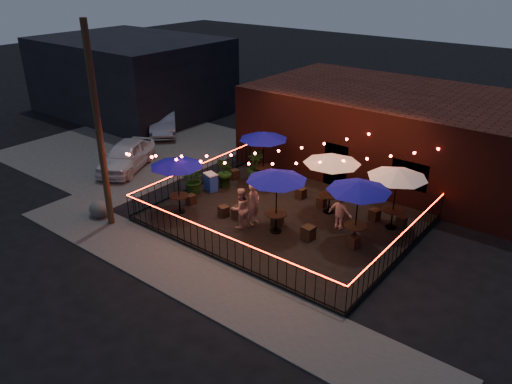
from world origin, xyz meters
TOP-DOWN VIEW (x-y plane):
  - ground at (0.00, 0.00)m, footprint 110.00×110.00m
  - patio at (0.00, 2.00)m, footprint 10.00×8.00m
  - sidewalk at (0.00, -3.25)m, footprint 18.00×2.50m
  - parking_lot at (-12.00, 4.00)m, footprint 11.00×12.00m
  - brick_building at (1.00, 9.99)m, footprint 14.00×8.00m
  - background_building at (-18.00, 9.00)m, footprint 12.00×9.00m
  - utility_pole at (-5.40, -2.60)m, footprint 0.26×0.26m
  - fence_front at (0.00, -2.00)m, footprint 10.00×0.04m
  - fence_left at (-5.00, 2.00)m, footprint 0.04×8.00m
  - fence_right at (5.00, 2.00)m, footprint 0.04×8.00m
  - festoon_lights at (-1.01, 1.70)m, footprint 10.02×8.72m
  - cafe_table_0 at (-3.77, -0.31)m, footprint 2.75×2.75m
  - cafe_table_1 at (-2.91, 4.34)m, footprint 2.56×2.56m
  - cafe_table_2 at (0.40, 0.80)m, footprint 2.45×2.45m
  - cafe_table_3 at (1.17, 3.52)m, footprint 2.84×2.84m
  - cafe_table_4 at (3.26, 1.82)m, footprint 2.84×2.84m
  - cafe_table_5 at (3.80, 3.88)m, footprint 2.66×2.66m
  - bistro_chair_0 at (-3.93, 0.52)m, footprint 0.40×0.40m
  - bistro_chair_1 at (-2.06, 0.53)m, footprint 0.46×0.46m
  - bistro_chair_2 at (-4.23, 3.77)m, footprint 0.48×0.48m
  - bistro_chair_3 at (-2.17, 3.68)m, footprint 0.50×0.50m
  - bistro_chair_4 at (-1.48, 0.78)m, footprint 0.43×0.43m
  - bistro_chair_5 at (0.09, 1.33)m, footprint 0.54×0.54m
  - bistro_chair_6 at (-0.51, 3.96)m, footprint 0.42×0.42m
  - bistro_chair_7 at (0.65, 3.81)m, footprint 0.35×0.35m
  - bistro_chair_8 at (1.69, 1.11)m, footprint 0.47×0.47m
  - bistro_chair_9 at (3.32, 1.65)m, footprint 0.44×0.44m
  - bistro_chair_10 at (2.98, 4.10)m, footprint 0.43×0.43m
  - bistro_chair_11 at (4.07, 4.24)m, footprint 0.38×0.38m
  - patron_a at (-0.69, 0.81)m, footprint 0.45×0.65m
  - patron_b at (-0.90, 0.24)m, footprint 0.89×0.99m
  - patron_c at (2.20, 2.59)m, footprint 1.03×0.60m
  - potted_shrub_a at (-4.60, 1.43)m, footprint 1.42×1.34m
  - potted_shrub_b at (-3.88, 2.72)m, footprint 1.02×0.92m
  - potted_shrub_c at (-3.31, 4.28)m, footprint 0.87×0.87m
  - cooler at (-4.21, 2.08)m, footprint 0.73×0.61m
  - boulder at (-6.27, -2.51)m, footprint 1.06×0.95m
  - car_white at (-9.59, 1.60)m, footprint 3.43×4.60m
  - car_silver at (-12.54, 6.77)m, footprint 4.20×4.06m

SIDE VIEW (x-z plane):
  - ground at x=0.00m, z-range 0.00..0.00m
  - parking_lot at x=-12.00m, z-range 0.00..0.02m
  - sidewalk at x=0.00m, z-range 0.00..0.05m
  - patio at x=0.00m, z-range 0.00..0.15m
  - bistro_chair_11 at x=4.07m, z-range 0.15..0.55m
  - bistro_chair_7 at x=0.65m, z-range 0.15..0.56m
  - boulder at x=-6.27m, z-range 0.00..0.71m
  - bistro_chair_0 at x=-3.93m, z-range 0.15..0.57m
  - bistro_chair_10 at x=2.98m, z-range 0.15..0.59m
  - bistro_chair_1 at x=-2.06m, z-range 0.15..0.59m
  - bistro_chair_9 at x=3.32m, z-range 0.15..0.59m
  - bistro_chair_6 at x=-0.51m, z-range 0.15..0.60m
  - bistro_chair_2 at x=-4.23m, z-range 0.15..0.60m
  - bistro_chair_3 at x=-2.17m, z-range 0.15..0.61m
  - bistro_chair_4 at x=-1.48m, z-range 0.15..0.65m
  - bistro_chair_5 at x=0.09m, z-range 0.15..0.67m
  - bistro_chair_8 at x=1.69m, z-range 0.15..0.67m
  - cooler at x=-4.21m, z-range 0.16..0.98m
  - fence_front at x=0.00m, z-range 0.14..1.18m
  - fence_left at x=-5.00m, z-range 0.14..1.18m
  - fence_right at x=5.00m, z-range 0.14..1.18m
  - car_silver at x=-12.54m, z-range 0.00..1.43m
  - car_white at x=-9.59m, z-range 0.00..1.46m
  - potted_shrub_a at x=-4.60m, z-range 0.15..1.40m
  - potted_shrub_c at x=-3.31m, z-range 0.15..1.65m
  - potted_shrub_b at x=-3.88m, z-range 0.15..1.66m
  - patron_c at x=2.20m, z-range 0.15..1.73m
  - patron_b at x=-0.90m, z-range 0.15..1.82m
  - patron_a at x=-0.69m, z-range 0.15..1.87m
  - brick_building at x=1.00m, z-range 0.00..4.00m
  - cafe_table_0 at x=-3.77m, z-range 1.15..3.58m
  - cafe_table_1 at x=-2.91m, z-range 1.18..3.68m
  - cafe_table_5 at x=3.80m, z-range 1.19..3.72m
  - cafe_table_2 at x=0.40m, z-range 1.21..3.76m
  - background_building at x=-18.00m, z-range 0.00..5.00m
  - cafe_table_4 at x=3.26m, z-range 1.21..3.79m
  - cafe_table_3 at x=1.17m, z-range 1.21..3.79m
  - festoon_lights at x=-1.01m, z-range 1.86..3.18m
  - utility_pole at x=-5.40m, z-range 0.00..8.00m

